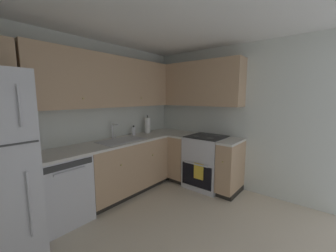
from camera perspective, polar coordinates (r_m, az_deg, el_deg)
name	(u,v)px	position (r m, az deg, el deg)	size (l,w,h in m)	color
ground_plane	(165,238)	(2.65, -0.82, -28.60)	(3.54, 3.04, 0.02)	beige
wall_back	(87,121)	(3.36, -21.48, 1.31)	(3.64, 0.05, 2.42)	silver
wall_right	(232,118)	(3.70, 17.38, 2.08)	(0.05, 3.14, 2.42)	silver
ceiling	(165,6)	(2.29, -0.96, 30.35)	(3.64, 3.14, 0.05)	white
dishwasher	(60,189)	(3.01, -27.80, -15.21)	(0.60, 0.63, 0.86)	silver
lower_cabinets_back	(125,167)	(3.50, -11.77, -11.07)	(1.46, 0.62, 0.86)	tan
countertop_back	(125,141)	(3.38, -11.99, -4.01)	(2.67, 0.60, 0.04)	beige
lower_cabinets_right	(204,162)	(3.72, 9.97, -9.88)	(0.62, 1.19, 0.86)	tan
countertop_right	(205,138)	(3.60, 10.12, -3.21)	(0.60, 1.19, 0.03)	beige
oven_range	(206,161)	(3.71, 10.58, -9.60)	(0.68, 0.62, 1.04)	silver
upper_cabinets_back	(109,82)	(3.33, -16.20, 11.68)	(2.35, 0.34, 0.77)	tan
upper_cabinets_right	(195,84)	(3.82, 7.43, 11.43)	(0.32, 1.74, 0.77)	tan
sink	(122,143)	(3.32, -12.73, -4.68)	(0.71, 0.40, 0.10)	#B7B7BC
faucet	(113,130)	(3.45, -14.92, -1.09)	(0.07, 0.16, 0.25)	silver
soap_bottle	(134,131)	(3.72, -9.52, -1.37)	(0.06, 0.06, 0.17)	silver
paper_towel_roll	(148,125)	(3.92, -5.71, 0.22)	(0.11, 0.11, 0.35)	white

